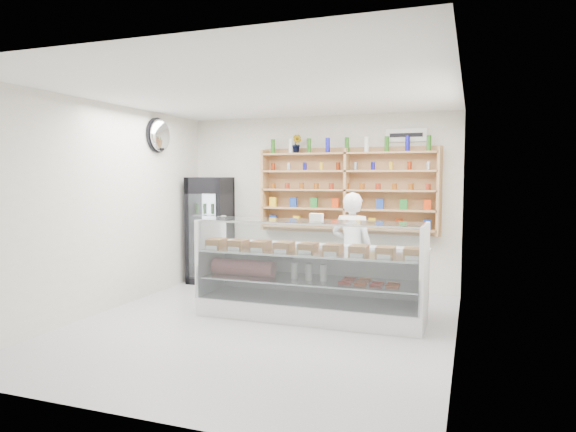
% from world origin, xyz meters
% --- Properties ---
extents(room, '(5.00, 5.00, 5.00)m').
position_xyz_m(room, '(0.00, 0.00, 1.40)').
color(room, '#B2B3B8').
rests_on(room, ground).
extents(display_counter, '(2.89, 0.86, 1.26)m').
position_xyz_m(display_counter, '(0.45, 0.60, 0.35)').
color(display_counter, white).
rests_on(display_counter, floor).
extents(shop_worker, '(0.62, 0.43, 1.60)m').
position_xyz_m(shop_worker, '(0.82, 1.35, 0.80)').
color(shop_worker, silver).
rests_on(shop_worker, floor).
extents(drinks_cooler, '(0.69, 0.67, 1.80)m').
position_xyz_m(drinks_cooler, '(-1.83, 2.13, 0.90)').
color(drinks_cooler, black).
rests_on(drinks_cooler, floor).
extents(wall_shelving, '(2.84, 0.28, 1.33)m').
position_xyz_m(wall_shelving, '(0.50, 2.34, 1.59)').
color(wall_shelving, tan).
rests_on(wall_shelving, back_wall).
extents(potted_plant, '(0.20, 0.18, 0.30)m').
position_xyz_m(potted_plant, '(-0.33, 2.34, 2.34)').
color(potted_plant, '#1E6626').
rests_on(potted_plant, wall_shelving).
extents(security_mirror, '(0.15, 0.50, 0.50)m').
position_xyz_m(security_mirror, '(-2.17, 1.20, 2.45)').
color(security_mirror, silver).
rests_on(security_mirror, left_wall).
extents(wall_sign, '(0.62, 0.03, 0.20)m').
position_xyz_m(wall_sign, '(1.40, 2.47, 2.45)').
color(wall_sign, white).
rests_on(wall_sign, back_wall).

